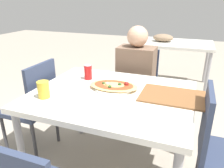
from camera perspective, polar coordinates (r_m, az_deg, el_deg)
name	(u,v)px	position (r m, az deg, el deg)	size (l,w,h in m)	color
dining_table	(112,101)	(1.64, -0.05, -4.54)	(1.16, 0.95, 0.73)	silver
chair_far_seated	(138,85)	(2.42, 6.84, -0.29)	(0.40, 0.40, 0.88)	#2D3851
chair_side_left	(34,103)	(2.11, -19.72, -4.81)	(0.40, 0.40, 0.88)	#2D3851
chair_side_right	(221,148)	(1.61, 26.60, -14.74)	(0.40, 0.40, 0.88)	#2D3851
person_seated	(136,73)	(2.25, 6.32, 2.96)	(0.37, 0.28, 1.14)	#2D2D38
pizza_main	(114,86)	(1.68, 0.47, -0.57)	(0.39, 0.30, 0.06)	white
soda_can	(88,72)	(1.88, -6.28, 3.09)	(0.07, 0.07, 0.12)	red
drink_glass	(43,90)	(1.59, -17.47, -1.40)	(0.08, 0.08, 0.12)	gold
serving_tray	(172,96)	(1.61, 15.47, -3.05)	(0.44, 0.33, 0.01)	brown
background_table	(174,46)	(3.69, 15.85, 9.62)	(1.10, 0.80, 0.85)	silver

